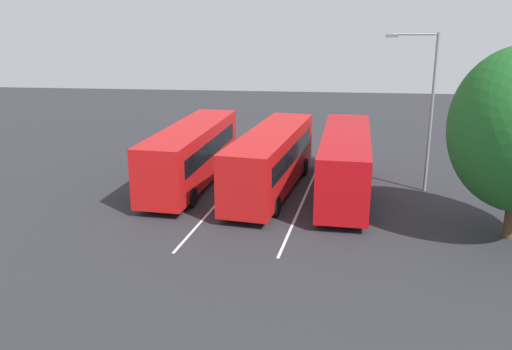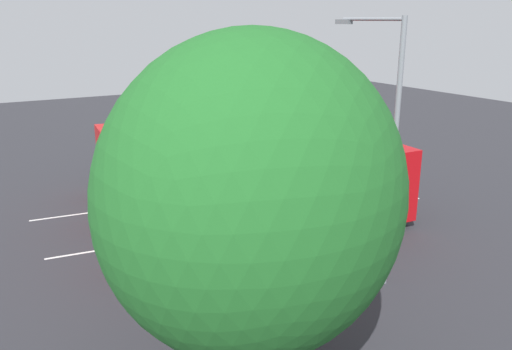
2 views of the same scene
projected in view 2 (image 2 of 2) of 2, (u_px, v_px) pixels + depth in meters
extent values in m
plane|color=#2B2B30|center=(236.00, 209.00, 22.93)|extent=(76.44, 76.44, 0.00)
cube|color=#B70C11|center=(283.00, 197.00, 19.06)|extent=(10.99, 3.11, 2.89)
cube|color=#19232D|center=(400.00, 160.00, 21.07)|extent=(0.26, 2.07, 1.21)
cube|color=#19232D|center=(269.00, 180.00, 19.95)|extent=(9.10, 0.72, 0.93)
cube|color=#19232D|center=(299.00, 197.00, 17.97)|extent=(9.10, 0.72, 0.93)
cube|color=black|center=(401.00, 148.00, 20.93)|extent=(0.23, 1.88, 0.32)
cube|color=black|center=(397.00, 206.00, 21.66)|extent=(0.25, 2.16, 0.36)
cylinder|color=black|center=(342.00, 206.00, 21.84)|extent=(0.98, 0.35, 0.97)
cylinder|color=black|center=(376.00, 225.00, 19.91)|extent=(0.98, 0.35, 0.97)
cylinder|color=black|center=(185.00, 235.00, 18.96)|extent=(0.98, 0.35, 0.97)
cylinder|color=black|center=(206.00, 259.00, 17.04)|extent=(0.98, 0.35, 0.97)
cube|color=red|center=(237.00, 171.00, 22.28)|extent=(11.09, 4.09, 2.89)
cube|color=black|center=(348.00, 144.00, 23.84)|extent=(0.46, 2.06, 1.21)
cube|color=black|center=(229.00, 157.00, 23.21)|extent=(9.01, 1.56, 0.93)
cube|color=black|center=(246.00, 170.00, 21.15)|extent=(9.01, 1.56, 0.93)
cube|color=black|center=(349.00, 133.00, 23.71)|extent=(0.41, 1.87, 0.32)
cube|color=black|center=(347.00, 185.00, 24.43)|extent=(0.45, 2.15, 0.36)
cylinder|color=black|center=(299.00, 184.00, 24.81)|extent=(1.00, 0.43, 0.97)
cylinder|color=black|center=(321.00, 198.00, 22.81)|extent=(1.00, 0.43, 0.97)
cylinder|color=black|center=(154.00, 201.00, 22.50)|extent=(1.00, 0.43, 0.97)
cylinder|color=black|center=(163.00, 219.00, 20.50)|extent=(1.00, 0.43, 0.97)
cube|color=red|center=(210.00, 148.00, 26.29)|extent=(11.02, 3.35, 2.89)
cube|color=black|center=(303.00, 124.00, 28.19)|extent=(0.31, 2.07, 1.21)
cube|color=black|center=(203.00, 137.00, 27.19)|extent=(9.08, 0.93, 0.93)
cube|color=black|center=(218.00, 146.00, 25.19)|extent=(9.08, 0.93, 0.93)
cube|color=black|center=(304.00, 115.00, 28.06)|extent=(0.27, 1.88, 0.32)
cube|color=black|center=(303.00, 160.00, 28.78)|extent=(0.30, 2.16, 0.36)
cylinder|color=black|center=(263.00, 160.00, 29.01)|extent=(0.99, 0.37, 0.97)
cylinder|color=black|center=(281.00, 170.00, 27.07)|extent=(0.99, 0.37, 0.97)
cylinder|color=black|center=(139.00, 175.00, 26.27)|extent=(0.99, 0.37, 0.97)
cylinder|color=black|center=(149.00, 187.00, 24.32)|extent=(0.99, 0.37, 0.97)
cylinder|color=#232833|center=(381.00, 176.00, 26.24)|extent=(0.13, 0.13, 0.82)
cylinder|color=#232833|center=(378.00, 176.00, 26.32)|extent=(0.13, 0.13, 0.82)
cylinder|color=navy|center=(380.00, 162.00, 26.07)|extent=(0.43, 0.43, 0.65)
sphere|color=tan|center=(381.00, 154.00, 25.95)|extent=(0.22, 0.22, 0.22)
cylinder|color=gray|center=(394.00, 159.00, 15.36)|extent=(0.16, 0.16, 8.16)
cylinder|color=gray|center=(373.00, 19.00, 15.08)|extent=(0.38, 2.28, 0.10)
cube|color=slate|center=(344.00, 22.00, 15.98)|extent=(0.27, 0.58, 0.14)
cylinder|color=#4C3823|center=(253.00, 348.00, 11.41)|extent=(0.44, 0.44, 2.25)
ellipsoid|color=#1E6023|center=(253.00, 198.00, 10.40)|extent=(6.35, 5.72, 6.67)
cube|color=silver|center=(259.00, 224.00, 21.21)|extent=(16.29, 2.00, 0.01)
cube|color=silver|center=(216.00, 196.00, 24.64)|extent=(16.29, 2.00, 0.01)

